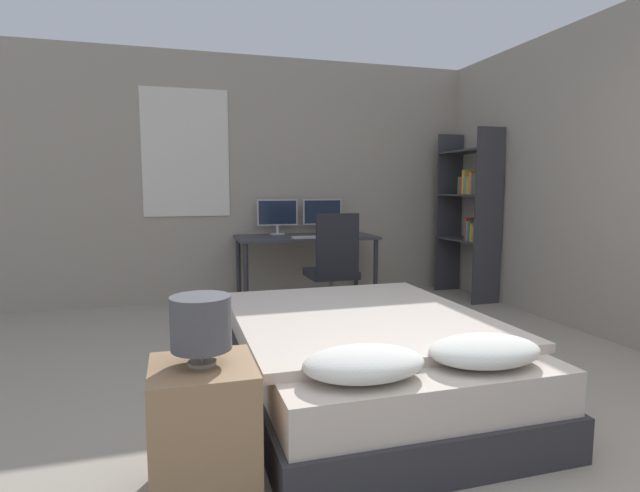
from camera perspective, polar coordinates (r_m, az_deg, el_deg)
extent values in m
cube|color=#9E9384|center=(5.79, -3.41, 7.56)|extent=(12.00, 0.06, 2.70)
cube|color=silver|center=(5.61, -15.08, 10.23)|extent=(0.91, 0.01, 1.35)
cube|color=#A3B2CC|center=(5.62, -15.08, 10.22)|extent=(0.83, 0.01, 1.27)
cube|color=#9E9384|center=(4.59, 32.66, 6.78)|extent=(0.06, 12.00, 2.70)
cube|color=#2D2D33|center=(3.14, 5.07, -14.81)|extent=(1.44, 2.02, 0.22)
cube|color=beige|center=(3.06, 5.11, -11.04)|extent=(1.38, 1.96, 0.21)
cube|color=beige|center=(3.14, 4.32, -8.12)|extent=(1.48, 1.70, 0.05)
ellipsoid|color=silver|center=(2.23, 5.04, -13.20)|extent=(0.55, 0.38, 0.13)
ellipsoid|color=silver|center=(2.51, 18.28, -11.28)|extent=(0.55, 0.38, 0.13)
cube|color=#997551|center=(2.20, -13.11, -19.87)|extent=(0.41, 0.42, 0.56)
cylinder|color=gray|center=(2.09, -13.32, -12.85)|extent=(0.11, 0.11, 0.01)
cylinder|color=gray|center=(2.08, -13.34, -12.01)|extent=(0.02, 0.02, 0.05)
cylinder|color=#4C4C51|center=(2.04, -13.44, -8.51)|extent=(0.24, 0.24, 0.21)
cube|color=#38383D|center=(5.42, -1.64, 1.01)|extent=(1.50, 0.70, 0.03)
cylinder|color=#2D2D33|center=(5.05, -8.46, -3.72)|extent=(0.05, 0.05, 0.71)
cylinder|color=#2D2D33|center=(5.41, 6.37, -2.99)|extent=(0.05, 0.05, 0.71)
cylinder|color=#2D2D33|center=(5.63, -9.30, -2.65)|extent=(0.05, 0.05, 0.71)
cylinder|color=#2D2D33|center=(5.96, 4.15, -2.07)|extent=(0.05, 0.05, 0.71)
cylinder|color=#B7B7BC|center=(5.60, -4.87, 1.39)|extent=(0.16, 0.16, 0.01)
cylinder|color=#B7B7BC|center=(5.60, -4.88, 1.91)|extent=(0.03, 0.03, 0.09)
cube|color=#B7B7BC|center=(5.59, -4.90, 3.85)|extent=(0.46, 0.03, 0.29)
cube|color=#192338|center=(5.57, -4.87, 3.84)|extent=(0.43, 0.00, 0.26)
cylinder|color=#B7B7BC|center=(5.73, 0.25, 1.53)|extent=(0.16, 0.16, 0.01)
cylinder|color=#B7B7BC|center=(5.73, 0.25, 2.04)|extent=(0.03, 0.03, 0.09)
cube|color=#B7B7BC|center=(5.71, 0.25, 3.94)|extent=(0.46, 0.03, 0.29)
cube|color=#192338|center=(5.70, 0.29, 3.93)|extent=(0.43, 0.00, 0.26)
cube|color=#B7B7BC|center=(5.19, -0.95, 1.02)|extent=(0.40, 0.13, 0.02)
ellipsoid|color=#B7B7BC|center=(5.27, 2.11, 1.21)|extent=(0.07, 0.05, 0.04)
cylinder|color=black|center=(4.81, 1.24, -8.24)|extent=(0.52, 0.52, 0.04)
cylinder|color=gray|center=(4.76, 1.24, -5.81)|extent=(0.05, 0.05, 0.38)
cube|color=black|center=(4.72, 1.25, -3.15)|extent=(0.44, 0.44, 0.07)
cube|color=black|center=(4.49, 2.01, 0.29)|extent=(0.40, 0.05, 0.54)
cube|color=#333338|center=(5.63, 18.69, 3.16)|extent=(0.34, 0.02, 1.90)
cube|color=#333338|center=(6.31, 14.51, 3.63)|extent=(0.34, 0.02, 1.90)
cube|color=#333338|center=(5.99, 16.40, 0.69)|extent=(0.34, 0.78, 0.02)
cube|color=#333338|center=(5.96, 16.56, 5.59)|extent=(0.34, 0.78, 0.02)
cube|color=#333338|center=(5.97, 16.72, 10.32)|extent=(0.34, 0.78, 0.02)
cube|color=teal|center=(5.68, 18.38, 1.53)|extent=(0.28, 0.04, 0.22)
cube|color=orange|center=(5.72, 18.13, 1.38)|extent=(0.28, 0.02, 0.18)
cube|color=gold|center=(5.74, 17.95, 1.50)|extent=(0.28, 0.02, 0.20)
cube|color=#337042|center=(5.77, 17.75, 1.66)|extent=(0.28, 0.03, 0.22)
cube|color=teal|center=(5.80, 17.54, 1.66)|extent=(0.28, 0.03, 0.22)
cube|color=#B2332D|center=(5.83, 17.35, 1.88)|extent=(0.28, 0.02, 0.26)
cube|color=gold|center=(5.66, 18.60, 6.90)|extent=(0.28, 0.04, 0.26)
cube|color=#337042|center=(5.69, 18.35, 6.75)|extent=(0.28, 0.03, 0.23)
cube|color=#7A387F|center=(5.73, 18.12, 6.75)|extent=(0.28, 0.03, 0.23)
cube|color=orange|center=(5.76, 17.88, 6.82)|extent=(0.28, 0.04, 0.24)
cube|color=gold|center=(5.80, 17.61, 6.63)|extent=(0.28, 0.03, 0.20)
cube|color=teal|center=(5.84, 17.37, 6.60)|extent=(0.28, 0.04, 0.19)
cube|color=gold|center=(5.88, 17.13, 6.97)|extent=(0.28, 0.03, 0.27)
cube|color=#B2332D|center=(5.91, 16.88, 6.63)|extent=(0.28, 0.04, 0.19)
cube|color=#337042|center=(5.95, 16.66, 6.63)|extent=(0.28, 0.03, 0.19)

